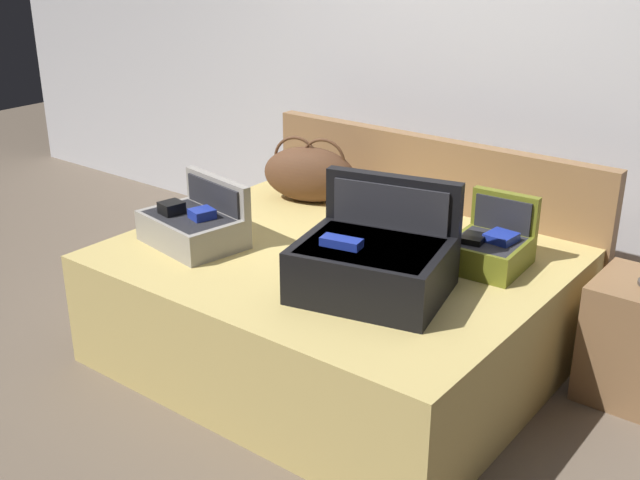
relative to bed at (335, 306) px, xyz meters
name	(u,v)px	position (x,y,z in m)	size (l,w,h in m)	color
ground_plane	(280,394)	(0.00, -0.40, -0.27)	(12.00, 12.00, 0.00)	#6B5B4C
back_wall	(479,45)	(0.00, 1.25, 1.03)	(8.00, 0.10, 2.60)	silver
bed	(335,306)	(0.00, 0.00, 0.00)	(1.89, 1.55, 0.53)	tan
headboard	(428,220)	(0.00, 0.82, 0.18)	(1.92, 0.08, 0.89)	olive
hard_case_large	(374,261)	(0.36, -0.23, 0.40)	(0.67, 0.60, 0.43)	black
hard_case_medium	(194,224)	(-0.58, -0.30, 0.36)	(0.50, 0.40, 0.29)	gray
hard_case_small	(490,247)	(0.61, 0.29, 0.35)	(0.32, 0.35, 0.30)	olive
duffel_bag	(309,174)	(-0.53, 0.48, 0.42)	(0.55, 0.39, 0.35)	brown
pillow_near_headboard	(375,227)	(0.06, 0.22, 0.34)	(0.43, 0.28, 0.14)	gold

